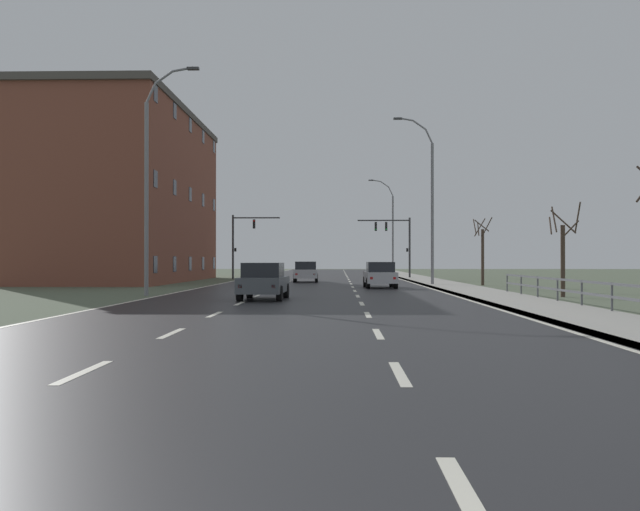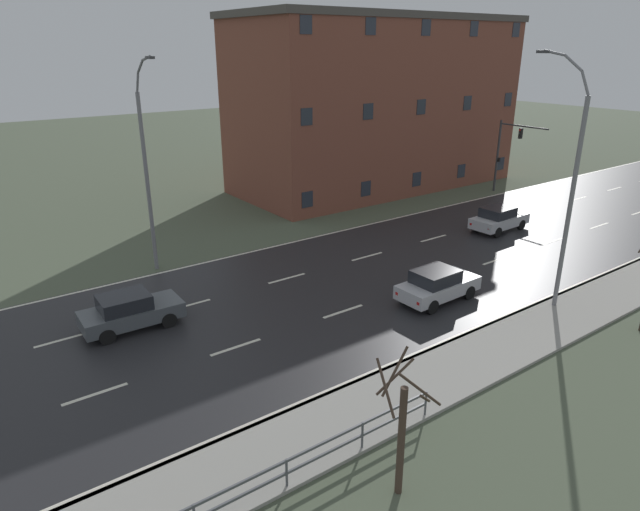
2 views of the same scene
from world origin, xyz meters
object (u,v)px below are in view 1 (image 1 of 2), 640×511
street_lamp_midground (430,203)px  traffic_signal_left (241,237)px  car_far_left (380,275)px  car_distant (264,281)px  street_lamp_left_bank (150,184)px  street_lamp_distant (391,228)px  traffic_signal_right (396,237)px  brick_building (127,196)px  car_near_left (306,272)px

street_lamp_midground → traffic_signal_left: street_lamp_midground is taller
car_far_left → car_distant: bearing=-115.7°
street_lamp_left_bank → car_far_left: 15.29m
street_lamp_distant → car_far_left: (-3.46, -36.35, -4.44)m
traffic_signal_right → brick_building: (-22.07, -8.11, 2.95)m
street_lamp_distant → brick_building: (-22.78, -23.41, 1.51)m
street_lamp_left_bank → car_distant: (5.74, -3.29, -4.48)m
street_lamp_distant → car_distant: 49.86m
street_lamp_midground → car_far_left: (-3.48, -3.83, -4.60)m
brick_building → traffic_signal_right: bearing=20.2°
car_far_left → brick_building: 24.01m
street_lamp_left_bank → traffic_signal_left: bearing=89.4°
street_lamp_midground → car_far_left: street_lamp_midground is taller
traffic_signal_left → car_distant: traffic_signal_left is taller
traffic_signal_left → car_far_left: bearing=-60.4°
car_near_left → brick_building: size_ratio=0.18×
street_lamp_distant → car_far_left: street_lamp_distant is taller
traffic_signal_right → traffic_signal_left: (-13.85, -1.54, -0.11)m
brick_building → car_distant: bearing=-61.7°
car_distant → brick_building: size_ratio=0.18×
car_distant → brick_building: (-13.68, 25.41, 5.95)m
street_lamp_distant → traffic_signal_right: bearing=-92.7°
traffic_signal_right → traffic_signal_left: bearing=-173.7°
street_lamp_left_bank → brick_building: (-7.94, 22.12, 1.47)m
street_lamp_left_bank → traffic_signal_right: bearing=65.0°
street_lamp_midground → street_lamp_left_bank: size_ratio=1.02×
street_lamp_distant → car_near_left: street_lamp_distant is taller
street_lamp_midground → brick_building: size_ratio=0.47×
car_near_left → car_distant: (-0.67, -23.53, 0.00)m
car_distant → traffic_signal_right: bearing=77.6°
car_near_left → street_lamp_left_bank: bearing=-109.5°
street_lamp_distant → traffic_signal_left: street_lamp_distant is taller
car_far_left → car_distant: size_ratio=1.00×
street_lamp_distant → traffic_signal_left: bearing=-130.8°
street_lamp_distant → traffic_signal_left: size_ratio=1.90×
street_lamp_midground → car_near_left: 12.04m
street_lamp_midground → street_lamp_distant: size_ratio=1.03×
traffic_signal_right → car_near_left: size_ratio=1.33×
street_lamp_midground → car_far_left: 6.92m
street_lamp_midground → traffic_signal_left: bearing=132.9°
brick_building → car_near_left: bearing=-7.5°
street_lamp_left_bank → car_distant: 7.99m
traffic_signal_left → car_distant: bearing=-80.3°
street_lamp_left_bank → car_near_left: street_lamp_left_bank is taller
traffic_signal_right → brick_building: size_ratio=0.23×
street_lamp_distant → traffic_signal_right: street_lamp_distant is taller
street_lamp_midground → traffic_signal_left: 21.48m
street_lamp_distant → car_distant: street_lamp_distant is taller
street_lamp_midground → traffic_signal_right: (-0.74, 17.22, -1.59)m
traffic_signal_left → car_far_left: size_ratio=1.37×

